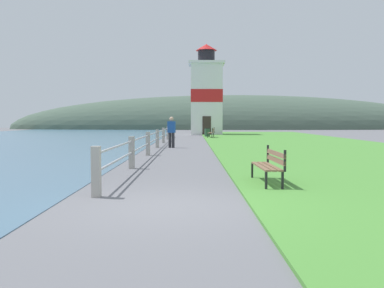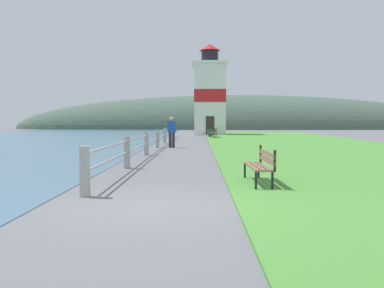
{
  "view_description": "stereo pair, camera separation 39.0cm",
  "coord_description": "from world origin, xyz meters",
  "views": [
    {
      "loc": [
        0.52,
        -7.87,
        1.62
      ],
      "look_at": [
        0.53,
        15.37,
        0.3
      ],
      "focal_mm": 40.0,
      "sensor_mm": 36.0,
      "label": 1
    },
    {
      "loc": [
        0.91,
        -7.87,
        1.62
      ],
      "look_at": [
        0.53,
        15.37,
        0.3
      ],
      "focal_mm": 40.0,
      "sensor_mm": 36.0,
      "label": 2
    }
  ],
  "objects": [
    {
      "name": "trash_bin",
      "position": [
        1.93,
        32.13,
        0.42
      ],
      "size": [
        0.54,
        0.54,
        0.84
      ],
      "color": "#2D5138",
      "rests_on": "ground_plane"
    },
    {
      "name": "lighthouse",
      "position": [
        2.08,
        39.02,
        4.35
      ],
      "size": [
        3.85,
        3.85,
        9.84
      ],
      "color": "white",
      "rests_on": "ground_plane"
    },
    {
      "name": "park_bench_midway",
      "position": [
        2.26,
        29.92,
        0.54
      ],
      "size": [
        0.71,
        1.86,
        0.94
      ],
      "rotation": [
        0.0,
        0.0,
        3.01
      ],
      "color": "brown",
      "rests_on": "ground_plane"
    },
    {
      "name": "seawall_railing",
      "position": [
        -1.49,
        16.74,
        0.62
      ],
      "size": [
        0.18,
        31.66,
        1.07
      ],
      "color": "#A8A399",
      "rests_on": "ground_plane"
    },
    {
      "name": "person_strolling",
      "position": [
        -0.67,
        16.8,
        0.97
      ],
      "size": [
        0.48,
        0.32,
        1.79
      ],
      "rotation": [
        0.0,
        0.0,
        1.38
      ],
      "color": "#28282D",
      "rests_on": "ground_plane"
    },
    {
      "name": "park_bench_near",
      "position": [
        2.44,
        2.62,
        0.54
      ],
      "size": [
        0.52,
        1.97,
        0.94
      ],
      "rotation": [
        0.0,
        0.0,
        3.17
      ],
      "color": "brown",
      "rests_on": "ground_plane"
    },
    {
      "name": "distant_hillside",
      "position": [
        8.0,
        68.21,
        0.0
      ],
      "size": [
        80.0,
        16.0,
        12.0
      ],
      "color": "#475B4C",
      "rests_on": "ground_plane"
    },
    {
      "name": "grass_verge",
      "position": [
        7.59,
        19.1,
        0.03
      ],
      "size": [
        12.0,
        57.31,
        0.06
      ],
      "color": "#4C8E38",
      "rests_on": "ground_plane"
    },
    {
      "name": "ground_plane",
      "position": [
        0.0,
        0.0,
        0.0
      ],
      "size": [
        160.0,
        160.0,
        0.0
      ],
      "primitive_type": "plane",
      "color": "slate"
    }
  ]
}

